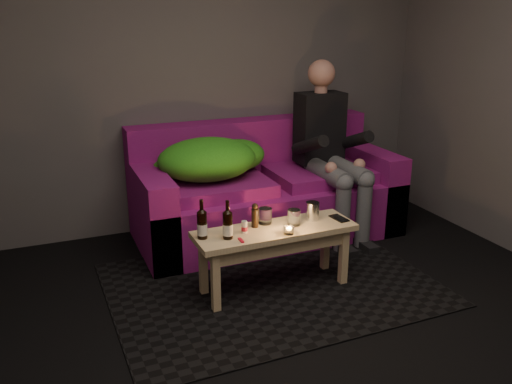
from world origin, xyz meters
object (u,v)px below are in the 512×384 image
Objects in this scene: person at (329,147)px; sofa at (264,195)px; coffee_table at (275,239)px; beer_bottle_b at (228,225)px; steel_cup at (312,211)px; beer_bottle_a at (202,224)px.

sofa is at bearing 160.89° from person.
coffee_table is 4.33× the size of beer_bottle_b.
coffee_table is at bearing 7.07° from beer_bottle_b.
coffee_table is 8.69× the size of steel_cup.
person reaches higher than beer_bottle_b.
beer_bottle_b is at bearing -172.18° from steel_cup.
sofa is 1.24m from beer_bottle_a.
beer_bottle_b is at bearing -124.15° from sofa.
beer_bottle_a reaches higher than coffee_table.
beer_bottle_b is at bearing -172.93° from coffee_table.
beer_bottle_a is at bearing -178.21° from steel_cup.
steel_cup is at bearing -92.18° from sofa.
steel_cup is at bearing 1.79° from beer_bottle_a.
beer_bottle_b is (-1.16, -0.81, -0.20)m from person.
sofa reaches higher than coffee_table.
beer_bottle_a is 0.78m from steel_cup.
beer_bottle_b is at bearing -23.42° from beer_bottle_a.
person is at bearing 43.04° from coffee_table.
sofa is 0.66m from person.
beer_bottle_b reaches higher than steel_cup.
sofa is 1.00m from coffee_table.
sofa is 8.52× the size of beer_bottle_b.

